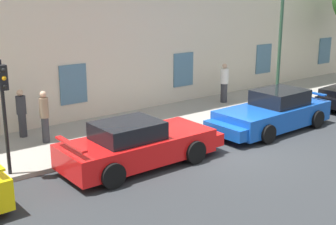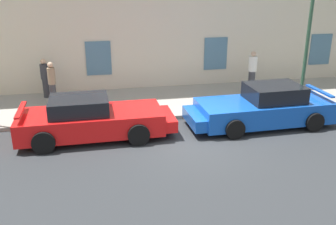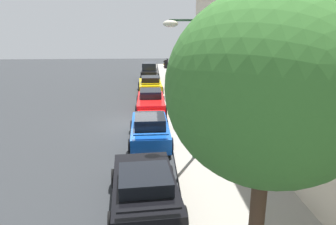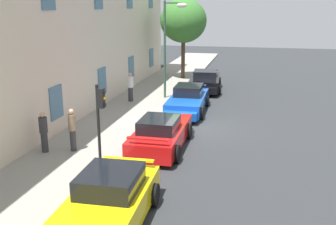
{
  "view_description": "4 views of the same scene",
  "coord_description": "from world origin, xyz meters",
  "px_view_note": "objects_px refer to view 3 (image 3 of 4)",
  "views": [
    {
      "loc": [
        -10.13,
        -9.67,
        5.03
      ],
      "look_at": [
        -1.14,
        1.99,
        1.06
      ],
      "focal_mm": 48.39,
      "sensor_mm": 36.0,
      "label": 1
    },
    {
      "loc": [
        -2.9,
        -10.97,
        5.12
      ],
      "look_at": [
        -0.43,
        1.49,
        0.45
      ],
      "focal_mm": 40.47,
      "sensor_mm": 36.0,
      "label": 2
    },
    {
      "loc": [
        17.82,
        0.93,
        5.71
      ],
      "look_at": [
        1.45,
        1.83,
        1.1
      ],
      "focal_mm": 32.6,
      "sensor_mm": 36.0,
      "label": 3
    },
    {
      "loc": [
        -18.24,
        -2.91,
        5.81
      ],
      "look_at": [
        0.41,
        1.39,
        0.57
      ],
      "focal_mm": 41.82,
      "sensor_mm": 36.0,
      "label": 4
    }
  ],
  "objects_px": {
    "pedestrian_admiring": "(207,90)",
    "pedestrian_strolling": "(228,127)",
    "sportscar_tail_end": "(144,186)",
    "tree_near_kerb": "(269,89)",
    "sportscar_white_middle": "(150,128)",
    "sportscar_red_lead": "(150,85)",
    "hatchback_parked": "(150,72)",
    "traffic_light": "(166,71)",
    "sportscar_yellow_flank": "(151,102)",
    "street_lamp": "(186,65)",
    "pedestrian_bystander": "(194,91)"
  },
  "relations": [
    {
      "from": "pedestrian_admiring",
      "to": "pedestrian_strolling",
      "type": "distance_m",
      "value": 9.05
    },
    {
      "from": "sportscar_tail_end",
      "to": "tree_near_kerb",
      "type": "distance_m",
      "value": 6.12
    },
    {
      "from": "sportscar_white_middle",
      "to": "sportscar_tail_end",
      "type": "xyz_separation_m",
      "value": [
        5.98,
        -0.17,
        -0.0
      ]
    },
    {
      "from": "sportscar_red_lead",
      "to": "tree_near_kerb",
      "type": "height_order",
      "value": "tree_near_kerb"
    },
    {
      "from": "pedestrian_admiring",
      "to": "hatchback_parked",
      "type": "bearing_deg",
      "value": -157.51
    },
    {
      "from": "sportscar_red_lead",
      "to": "traffic_light",
      "type": "bearing_deg",
      "value": 23.38
    },
    {
      "from": "pedestrian_admiring",
      "to": "traffic_light",
      "type": "bearing_deg",
      "value": -115.96
    },
    {
      "from": "sportscar_yellow_flank",
      "to": "sportscar_white_middle",
      "type": "bearing_deg",
      "value": -0.52
    },
    {
      "from": "sportscar_red_lead",
      "to": "sportscar_white_middle",
      "type": "bearing_deg",
      "value": 0.02
    },
    {
      "from": "sportscar_yellow_flank",
      "to": "tree_near_kerb",
      "type": "bearing_deg",
      "value": 7.65
    },
    {
      "from": "sportscar_tail_end",
      "to": "sportscar_yellow_flank",
      "type": "bearing_deg",
      "value": 178.92
    },
    {
      "from": "traffic_light",
      "to": "street_lamp",
      "type": "relative_size",
      "value": 0.53
    },
    {
      "from": "sportscar_yellow_flank",
      "to": "pedestrian_admiring",
      "type": "xyz_separation_m",
      "value": [
        -2.01,
        4.34,
        0.38
      ]
    },
    {
      "from": "street_lamp",
      "to": "pedestrian_strolling",
      "type": "height_order",
      "value": "street_lamp"
    },
    {
      "from": "sportscar_white_middle",
      "to": "street_lamp",
      "type": "xyz_separation_m",
      "value": [
        2.73,
        1.53,
        3.62
      ]
    },
    {
      "from": "sportscar_yellow_flank",
      "to": "pedestrian_strolling",
      "type": "relative_size",
      "value": 2.88
    },
    {
      "from": "sportscar_tail_end",
      "to": "street_lamp",
      "type": "distance_m",
      "value": 5.16
    },
    {
      "from": "sportscar_yellow_flank",
      "to": "sportscar_white_middle",
      "type": "xyz_separation_m",
      "value": [
        5.73,
        -0.05,
        0.0
      ]
    },
    {
      "from": "pedestrian_admiring",
      "to": "tree_near_kerb",
      "type": "bearing_deg",
      "value": -7.19
    },
    {
      "from": "tree_near_kerb",
      "to": "pedestrian_admiring",
      "type": "bearing_deg",
      "value": 172.81
    },
    {
      "from": "sportscar_red_lead",
      "to": "hatchback_parked",
      "type": "distance_m",
      "value": 6.19
    },
    {
      "from": "sportscar_red_lead",
      "to": "sportscar_yellow_flank",
      "type": "bearing_deg",
      "value": 0.5
    },
    {
      "from": "hatchback_parked",
      "to": "sportscar_yellow_flank",
      "type": "bearing_deg",
      "value": 0.47
    },
    {
      "from": "hatchback_parked",
      "to": "sportscar_red_lead",
      "type": "bearing_deg",
      "value": 0.43
    },
    {
      "from": "sportscar_white_middle",
      "to": "tree_near_kerb",
      "type": "distance_m",
      "value": 10.95
    },
    {
      "from": "sportscar_tail_end",
      "to": "pedestrian_admiring",
      "type": "xyz_separation_m",
      "value": [
        -13.72,
        4.56,
        0.38
      ]
    },
    {
      "from": "hatchback_parked",
      "to": "pedestrian_admiring",
      "type": "bearing_deg",
      "value": 22.49
    },
    {
      "from": "street_lamp",
      "to": "sportscar_red_lead",
      "type": "bearing_deg",
      "value": -174.15
    },
    {
      "from": "sportscar_yellow_flank",
      "to": "sportscar_tail_end",
      "type": "height_order",
      "value": "sportscar_yellow_flank"
    },
    {
      "from": "sportscar_white_middle",
      "to": "pedestrian_admiring",
      "type": "xyz_separation_m",
      "value": [
        -7.74,
        4.39,
        0.38
      ]
    },
    {
      "from": "sportscar_white_middle",
      "to": "pedestrian_strolling",
      "type": "bearing_deg",
      "value": 71.08
    },
    {
      "from": "tree_near_kerb",
      "to": "traffic_light",
      "type": "xyz_separation_m",
      "value": [
        -19.19,
        -0.85,
        -2.35
      ]
    },
    {
      "from": "tree_near_kerb",
      "to": "traffic_light",
      "type": "relative_size",
      "value": 1.98
    },
    {
      "from": "traffic_light",
      "to": "pedestrian_strolling",
      "type": "distance_m",
      "value": 10.89
    },
    {
      "from": "sportscar_red_lead",
      "to": "street_lamp",
      "type": "xyz_separation_m",
      "value": [
        15.01,
        1.54,
        3.6
      ]
    },
    {
      "from": "pedestrian_strolling",
      "to": "street_lamp",
      "type": "bearing_deg",
      "value": -57.15
    },
    {
      "from": "sportscar_white_middle",
      "to": "hatchback_parked",
      "type": "relative_size",
      "value": 1.35
    },
    {
      "from": "sportscar_tail_end",
      "to": "hatchback_parked",
      "type": "relative_size",
      "value": 1.28
    },
    {
      "from": "pedestrian_bystander",
      "to": "sportscar_white_middle",
      "type": "bearing_deg",
      "value": -24.43
    },
    {
      "from": "sportscar_white_middle",
      "to": "hatchback_parked",
      "type": "xyz_separation_m",
      "value": [
        -18.47,
        -0.05,
        0.26
      ]
    },
    {
      "from": "sportscar_white_middle",
      "to": "traffic_light",
      "type": "distance_m",
      "value": 9.48
    },
    {
      "from": "tree_near_kerb",
      "to": "pedestrian_admiring",
      "type": "height_order",
      "value": "tree_near_kerb"
    },
    {
      "from": "pedestrian_admiring",
      "to": "pedestrian_bystander",
      "type": "bearing_deg",
      "value": -69.93
    },
    {
      "from": "sportscar_red_lead",
      "to": "pedestrian_strolling",
      "type": "height_order",
      "value": "pedestrian_strolling"
    },
    {
      "from": "pedestrian_strolling",
      "to": "sportscar_yellow_flank",
      "type": "bearing_deg",
      "value": -152.14
    },
    {
      "from": "sportscar_yellow_flank",
      "to": "traffic_light",
      "type": "bearing_deg",
      "value": 160.29
    },
    {
      "from": "traffic_light",
      "to": "pedestrian_strolling",
      "type": "relative_size",
      "value": 1.8
    },
    {
      "from": "sportscar_yellow_flank",
      "to": "tree_near_kerb",
      "type": "distance_m",
      "value": 16.33
    },
    {
      "from": "pedestrian_strolling",
      "to": "tree_near_kerb",
      "type": "bearing_deg",
      "value": -10.49
    },
    {
      "from": "traffic_light",
      "to": "street_lamp",
      "type": "bearing_deg",
      "value": 1.07
    }
  ]
}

